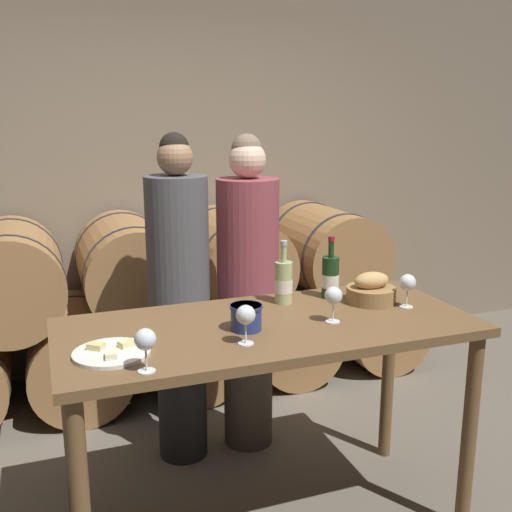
{
  "coord_description": "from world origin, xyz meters",
  "views": [
    {
      "loc": [
        -0.85,
        -2.18,
        1.79
      ],
      "look_at": [
        0.0,
        0.15,
        1.2
      ],
      "focal_mm": 42.0,
      "sensor_mm": 36.0,
      "label": 1
    }
  ],
  "objects_px": {
    "tasting_table": "(268,351)",
    "wine_bottle_red": "(330,277)",
    "wine_glass_center": "(333,296)",
    "person_left": "(179,298)",
    "wine_glass_right": "(408,283)",
    "bread_basket": "(371,291)",
    "blue_crock": "(246,316)",
    "person_right": "(248,292)",
    "wine_bottle_white": "(284,282)",
    "wine_glass_left": "(246,316)",
    "wine_glass_far_left": "(145,341)",
    "cheese_plate": "(112,352)"
  },
  "relations": [
    {
      "from": "wine_glass_left",
      "to": "wine_glass_right",
      "type": "height_order",
      "value": "same"
    },
    {
      "from": "person_left",
      "to": "bread_basket",
      "type": "distance_m",
      "value": 0.98
    },
    {
      "from": "bread_basket",
      "to": "wine_glass_center",
      "type": "xyz_separation_m",
      "value": [
        -0.29,
        -0.18,
        0.06
      ]
    },
    {
      "from": "wine_glass_far_left",
      "to": "wine_glass_center",
      "type": "xyz_separation_m",
      "value": [
        0.81,
        0.23,
        0.0
      ]
    },
    {
      "from": "person_right",
      "to": "wine_glass_left",
      "type": "distance_m",
      "value": 0.97
    },
    {
      "from": "blue_crock",
      "to": "wine_glass_right",
      "type": "relative_size",
      "value": 0.87
    },
    {
      "from": "wine_bottle_white",
      "to": "bread_basket",
      "type": "xyz_separation_m",
      "value": [
        0.38,
        -0.13,
        -0.04
      ]
    },
    {
      "from": "tasting_table",
      "to": "wine_glass_center",
      "type": "bearing_deg",
      "value": -17.86
    },
    {
      "from": "cheese_plate",
      "to": "wine_glass_left",
      "type": "bearing_deg",
      "value": -7.85
    },
    {
      "from": "wine_glass_far_left",
      "to": "wine_glass_left",
      "type": "bearing_deg",
      "value": 17.05
    },
    {
      "from": "person_left",
      "to": "wine_glass_far_left",
      "type": "bearing_deg",
      "value": -108.71
    },
    {
      "from": "bread_basket",
      "to": "cheese_plate",
      "type": "xyz_separation_m",
      "value": [
        -1.19,
        -0.22,
        -0.04
      ]
    },
    {
      "from": "blue_crock",
      "to": "bread_basket",
      "type": "distance_m",
      "value": 0.67
    },
    {
      "from": "wine_bottle_white",
      "to": "wine_glass_center",
      "type": "xyz_separation_m",
      "value": [
        0.09,
        -0.31,
        0.01
      ]
    },
    {
      "from": "wine_glass_far_left",
      "to": "wine_glass_right",
      "type": "xyz_separation_m",
      "value": [
        1.21,
        0.29,
        0.0
      ]
    },
    {
      "from": "blue_crock",
      "to": "wine_glass_far_left",
      "type": "height_order",
      "value": "wine_glass_far_left"
    },
    {
      "from": "tasting_table",
      "to": "bread_basket",
      "type": "distance_m",
      "value": 0.58
    },
    {
      "from": "bread_basket",
      "to": "cheese_plate",
      "type": "bearing_deg",
      "value": -169.48
    },
    {
      "from": "wine_glass_far_left",
      "to": "wine_glass_left",
      "type": "distance_m",
      "value": 0.41
    },
    {
      "from": "person_right",
      "to": "wine_glass_right",
      "type": "xyz_separation_m",
      "value": [
        0.5,
        -0.72,
        0.19
      ]
    },
    {
      "from": "person_left",
      "to": "wine_bottle_red",
      "type": "distance_m",
      "value": 0.8
    },
    {
      "from": "tasting_table",
      "to": "person_left",
      "type": "bearing_deg",
      "value": 107.04
    },
    {
      "from": "tasting_table",
      "to": "wine_glass_center",
      "type": "height_order",
      "value": "wine_glass_center"
    },
    {
      "from": "wine_glass_right",
      "to": "tasting_table",
      "type": "bearing_deg",
      "value": 178.38
    },
    {
      "from": "person_right",
      "to": "bread_basket",
      "type": "xyz_separation_m",
      "value": [
        0.38,
        -0.6,
        0.14
      ]
    },
    {
      "from": "person_right",
      "to": "bread_basket",
      "type": "relative_size",
      "value": 7.57
    },
    {
      "from": "tasting_table",
      "to": "wine_bottle_red",
      "type": "bearing_deg",
      "value": 30.04
    },
    {
      "from": "wine_glass_far_left",
      "to": "wine_glass_right",
      "type": "bearing_deg",
      "value": 13.47
    },
    {
      "from": "person_left",
      "to": "wine_glass_left",
      "type": "height_order",
      "value": "person_left"
    },
    {
      "from": "wine_bottle_white",
      "to": "cheese_plate",
      "type": "distance_m",
      "value": 0.89
    },
    {
      "from": "tasting_table",
      "to": "wine_glass_center",
      "type": "xyz_separation_m",
      "value": [
        0.25,
        -0.08,
        0.24
      ]
    },
    {
      "from": "blue_crock",
      "to": "wine_glass_center",
      "type": "bearing_deg",
      "value": -5.72
    },
    {
      "from": "wine_glass_right",
      "to": "person_left",
      "type": "bearing_deg",
      "value": 140.24
    },
    {
      "from": "blue_crock",
      "to": "wine_bottle_white",
      "type": "bearing_deg",
      "value": 44.93
    },
    {
      "from": "wine_glass_left",
      "to": "wine_bottle_white",
      "type": "bearing_deg",
      "value": 51.94
    },
    {
      "from": "wine_bottle_red",
      "to": "bread_basket",
      "type": "distance_m",
      "value": 0.2
    },
    {
      "from": "person_right",
      "to": "wine_glass_far_left",
      "type": "relative_size",
      "value": 11.2
    },
    {
      "from": "person_right",
      "to": "cheese_plate",
      "type": "bearing_deg",
      "value": -134.36
    },
    {
      "from": "tasting_table",
      "to": "bread_basket",
      "type": "xyz_separation_m",
      "value": [
        0.54,
        0.1,
        0.18
      ]
    },
    {
      "from": "wine_glass_center",
      "to": "person_left",
      "type": "bearing_deg",
      "value": 120.84
    },
    {
      "from": "tasting_table",
      "to": "blue_crock",
      "type": "bearing_deg",
      "value": -158.47
    },
    {
      "from": "blue_crock",
      "to": "wine_glass_far_left",
      "type": "relative_size",
      "value": 0.87
    },
    {
      "from": "person_left",
      "to": "wine_glass_right",
      "type": "height_order",
      "value": "person_left"
    },
    {
      "from": "wine_glass_center",
      "to": "wine_glass_right",
      "type": "height_order",
      "value": "same"
    },
    {
      "from": "wine_bottle_white",
      "to": "wine_glass_far_left",
      "type": "height_order",
      "value": "wine_bottle_white"
    },
    {
      "from": "person_left",
      "to": "person_right",
      "type": "height_order",
      "value": "person_left"
    },
    {
      "from": "wine_bottle_white",
      "to": "blue_crock",
      "type": "height_order",
      "value": "wine_bottle_white"
    },
    {
      "from": "wine_bottle_white",
      "to": "wine_glass_right",
      "type": "xyz_separation_m",
      "value": [
        0.49,
        -0.25,
        0.01
      ]
    },
    {
      "from": "bread_basket",
      "to": "person_left",
      "type": "bearing_deg",
      "value": 141.43
    },
    {
      "from": "wine_glass_right",
      "to": "wine_glass_left",
      "type": "bearing_deg",
      "value": -168.3
    }
  ]
}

